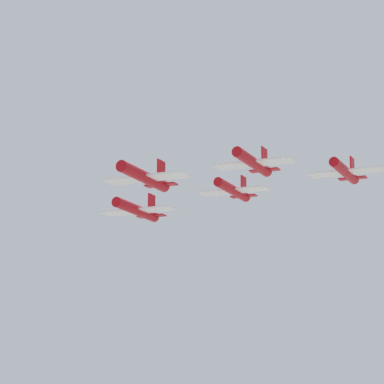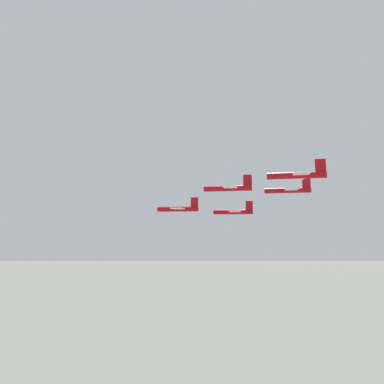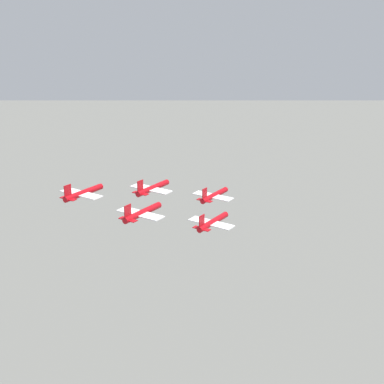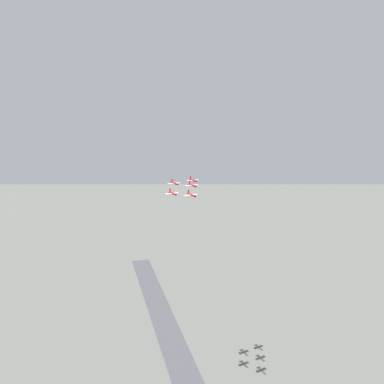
{
  "view_description": "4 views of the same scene",
  "coord_description": "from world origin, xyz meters",
  "px_view_note": "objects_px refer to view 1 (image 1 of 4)",
  "views": [
    {
      "loc": [
        23.87,
        -42.75,
        105.55
      ],
      "look_at": [
        57.07,
        31.28,
        124.04
      ],
      "focal_mm": 85.0,
      "sensor_mm": 36.0,
      "label": 1
    },
    {
      "loc": [
        104.59,
        -2.65,
        121.98
      ],
      "look_at": [
        55.31,
        33.55,
        128.6
      ],
      "focal_mm": 28.0,
      "sensor_mm": 36.0,
      "label": 2
    },
    {
      "loc": [
        80.92,
        125.78,
        159.13
      ],
      "look_at": [
        56.58,
        30.0,
        125.55
      ],
      "focal_mm": 50.0,
      "sensor_mm": 36.0,
      "label": 3
    },
    {
      "loc": [
        -146.98,
        -17.5,
        165.86
      ],
      "look_at": [
        51.69,
        31.35,
        127.09
      ],
      "focal_mm": 35.0,
      "sensor_mm": 36.0,
      "label": 4
    }
  ],
  "objects_px": {
    "jet_3": "(345,171)",
    "jet_2": "(138,210)",
    "jet_1": "(254,163)",
    "jet_4": "(234,190)",
    "jet_0": "(146,177)"
  },
  "relations": [
    {
      "from": "jet_3",
      "to": "jet_2",
      "type": "bearing_deg",
      "value": 29.54
    },
    {
      "from": "jet_1",
      "to": "jet_3",
      "type": "distance_m",
      "value": 12.81
    },
    {
      "from": "jet_1",
      "to": "jet_4",
      "type": "height_order",
      "value": "jet_4"
    },
    {
      "from": "jet_1",
      "to": "jet_2",
      "type": "bearing_deg",
      "value": 0.0
    },
    {
      "from": "jet_3",
      "to": "jet_4",
      "type": "relative_size",
      "value": 1.0
    },
    {
      "from": "jet_2",
      "to": "jet_4",
      "type": "height_order",
      "value": "jet_4"
    },
    {
      "from": "jet_0",
      "to": "jet_4",
      "type": "bearing_deg",
      "value": -90.0
    },
    {
      "from": "jet_2",
      "to": "jet_0",
      "type": "bearing_deg",
      "value": 120.47
    },
    {
      "from": "jet_1",
      "to": "jet_2",
      "type": "distance_m",
      "value": 13.49
    },
    {
      "from": "jet_0",
      "to": "jet_3",
      "type": "height_order",
      "value": "jet_3"
    },
    {
      "from": "jet_0",
      "to": "jet_1",
      "type": "distance_m",
      "value": 13.2
    },
    {
      "from": "jet_0",
      "to": "jet_4",
      "type": "distance_m",
      "value": 22.29
    },
    {
      "from": "jet_2",
      "to": "jet_3",
      "type": "bearing_deg",
      "value": -150.46
    },
    {
      "from": "jet_4",
      "to": "jet_0",
      "type": "bearing_deg",
      "value": 90.0
    },
    {
      "from": "jet_3",
      "to": "jet_0",
      "type": "bearing_deg",
      "value": 59.53
    }
  ]
}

